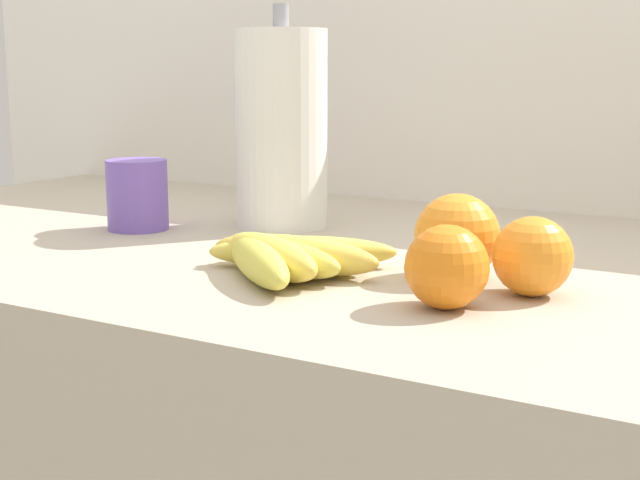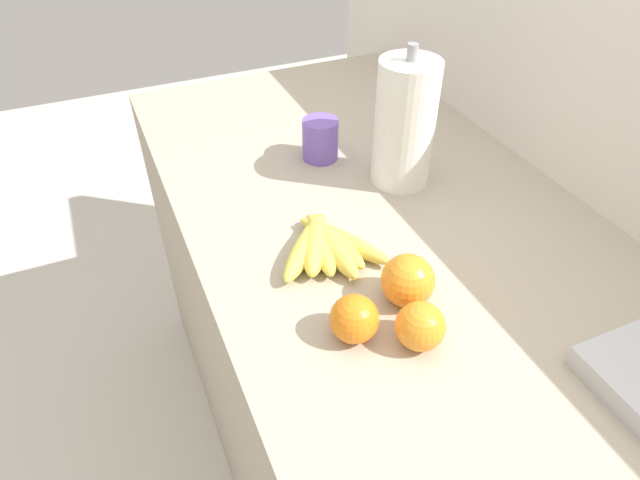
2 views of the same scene
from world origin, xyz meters
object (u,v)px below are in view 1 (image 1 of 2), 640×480
at_px(mug, 137,195).
at_px(orange_far_right, 457,236).
at_px(paper_towel_roll, 282,129).
at_px(orange_back_right, 533,256).
at_px(banana_bunch, 282,256).
at_px(orange_right, 447,267).

bearing_deg(mug, orange_far_right, -6.37).
bearing_deg(paper_towel_roll, orange_back_right, -26.28).
distance_m(orange_far_right, paper_towel_roll, 0.35).
distance_m(banana_bunch, orange_right, 0.19).
height_order(orange_far_right, orange_right, orange_far_right).
bearing_deg(banana_bunch, orange_right, -11.18).
bearing_deg(orange_back_right, orange_far_right, 161.38).
distance_m(orange_far_right, mug, 0.45).
height_order(orange_far_right, paper_towel_roll, paper_towel_roll).
xyz_separation_m(banana_bunch, orange_back_right, (0.24, 0.04, 0.02)).
bearing_deg(mug, paper_towel_roll, 38.11).
bearing_deg(paper_towel_roll, banana_bunch, -57.54).
relative_size(orange_far_right, mug, 0.94).
relative_size(orange_back_right, orange_right, 1.00).
height_order(banana_bunch, paper_towel_roll, paper_towel_roll).
bearing_deg(orange_right, paper_towel_roll, 141.29).
bearing_deg(banana_bunch, paper_towel_roll, 122.46).
xyz_separation_m(banana_bunch, orange_right, (0.19, -0.04, 0.02)).
distance_m(orange_right, paper_towel_roll, 0.44).
relative_size(banana_bunch, orange_back_right, 2.84).
height_order(banana_bunch, orange_right, orange_right).
bearing_deg(orange_right, orange_far_right, 107.23).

